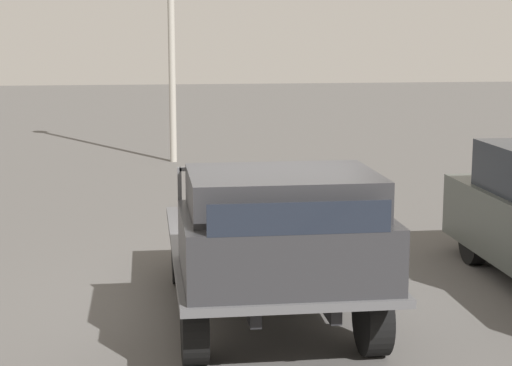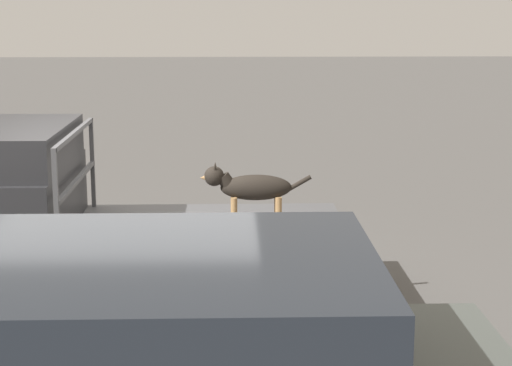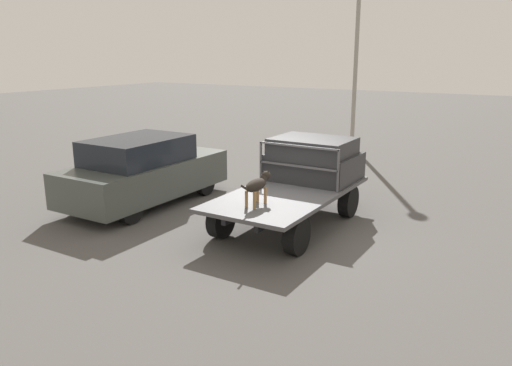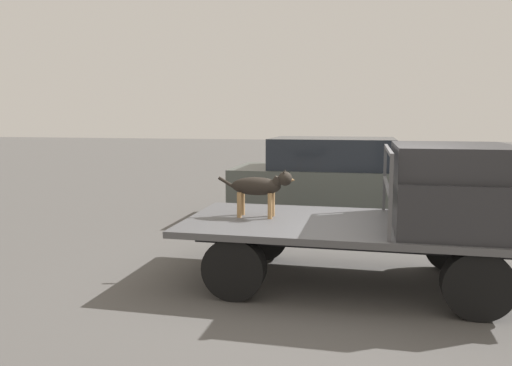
% 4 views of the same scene
% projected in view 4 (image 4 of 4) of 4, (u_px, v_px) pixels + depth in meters
% --- Properties ---
extents(ground_plane, '(80.00, 80.00, 0.00)m').
position_uv_depth(ground_plane, '(351.00, 283.00, 6.30)').
color(ground_plane, '#514F4C').
extents(flatbed_truck, '(4.20, 2.02, 0.79)m').
position_uv_depth(flatbed_truck, '(352.00, 238.00, 6.22)').
color(flatbed_truck, black).
rests_on(flatbed_truck, ground).
extents(truck_cab, '(1.58, 1.90, 0.97)m').
position_uv_depth(truck_cab, '(459.00, 188.00, 5.87)').
color(truck_cab, '#28282B').
rests_on(truck_cab, flatbed_truck).
extents(truck_headboard, '(0.04, 1.90, 0.92)m').
position_uv_depth(truck_headboard, '(388.00, 174.00, 6.03)').
color(truck_headboard, '#4C4C4F').
rests_on(truck_headboard, flatbed_truck).
extents(dog, '(1.02, 0.24, 0.64)m').
position_uv_depth(dog, '(261.00, 187.00, 6.45)').
color(dog, '#9E7547').
rests_on(dog, flatbed_truck).
extents(parked_sedan, '(4.34, 1.86, 1.67)m').
position_uv_depth(parked_sedan, '(340.00, 180.00, 9.96)').
color(parked_sedan, black).
rests_on(parked_sedan, ground).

